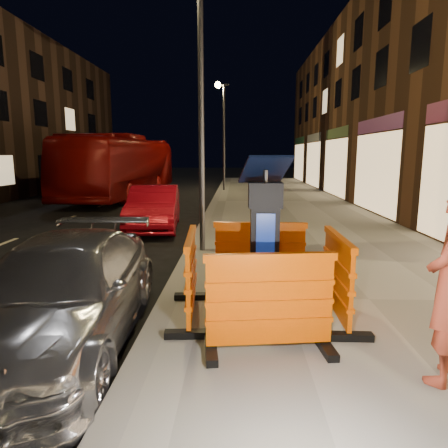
{
  "coord_description": "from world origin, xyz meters",
  "views": [
    {
      "loc": [
        1.02,
        -5.72,
        2.29
      ],
      "look_at": [
        0.8,
        1.0,
        1.1
      ],
      "focal_mm": 32.0,
      "sensor_mm": 36.0,
      "label": 1
    }
  ],
  "objects_px": {
    "bus_doubledecker": "(125,197)",
    "car_silver": "(66,341)",
    "barrier_front": "(270,304)",
    "barrier_bldgside": "(337,277)",
    "car_red": "(155,229)",
    "barrier_kerbside": "(191,276)",
    "parking_kiosk": "(264,244)",
    "barrier_back": "(260,258)"
  },
  "relations": [
    {
      "from": "barrier_kerbside",
      "to": "parking_kiosk",
      "type": "bearing_deg",
      "value": -93.46
    },
    {
      "from": "parking_kiosk",
      "to": "barrier_bldgside",
      "type": "relative_size",
      "value": 1.4
    },
    {
      "from": "parking_kiosk",
      "to": "barrier_front",
      "type": "relative_size",
      "value": 1.4
    },
    {
      "from": "barrier_back",
      "to": "car_silver",
      "type": "distance_m",
      "value": 2.93
    },
    {
      "from": "barrier_front",
      "to": "barrier_back",
      "type": "relative_size",
      "value": 1.0
    },
    {
      "from": "car_silver",
      "to": "bus_doubledecker",
      "type": "xyz_separation_m",
      "value": [
        -3.84,
        16.3,
        0.0
      ]
    },
    {
      "from": "barrier_kerbside",
      "to": "car_silver",
      "type": "height_order",
      "value": "barrier_kerbside"
    },
    {
      "from": "barrier_front",
      "to": "car_silver",
      "type": "relative_size",
      "value": 0.33
    },
    {
      "from": "barrier_front",
      "to": "barrier_kerbside",
      "type": "relative_size",
      "value": 1.0
    },
    {
      "from": "barrier_back",
      "to": "bus_doubledecker",
      "type": "bearing_deg",
      "value": 114.51
    },
    {
      "from": "car_red",
      "to": "bus_doubledecker",
      "type": "bearing_deg",
      "value": 104.96
    },
    {
      "from": "barrier_kerbside",
      "to": "bus_doubledecker",
      "type": "relative_size",
      "value": 0.12
    },
    {
      "from": "car_red",
      "to": "car_silver",
      "type": "bearing_deg",
      "value": -93.07
    },
    {
      "from": "barrier_bldgside",
      "to": "barrier_kerbside",
      "type": "bearing_deg",
      "value": 90.54
    },
    {
      "from": "barrier_front",
      "to": "barrier_kerbside",
      "type": "distance_m",
      "value": 1.34
    },
    {
      "from": "bus_doubledecker",
      "to": "car_red",
      "type": "bearing_deg",
      "value": -65.89
    },
    {
      "from": "parking_kiosk",
      "to": "barrier_back",
      "type": "bearing_deg",
      "value": 88.54
    },
    {
      "from": "car_red",
      "to": "barrier_front",
      "type": "bearing_deg",
      "value": -76.27
    },
    {
      "from": "bus_doubledecker",
      "to": "car_silver",
      "type": "bearing_deg",
      "value": -73.82
    },
    {
      "from": "parking_kiosk",
      "to": "bus_doubledecker",
      "type": "distance_m",
      "value": 17.08
    },
    {
      "from": "car_silver",
      "to": "bus_doubledecker",
      "type": "distance_m",
      "value": 16.74
    },
    {
      "from": "car_silver",
      "to": "barrier_bldgside",
      "type": "bearing_deg",
      "value": 4.02
    },
    {
      "from": "parking_kiosk",
      "to": "car_red",
      "type": "distance_m",
      "value": 7.64
    },
    {
      "from": "barrier_bldgside",
      "to": "car_red",
      "type": "relative_size",
      "value": 0.36
    },
    {
      "from": "barrier_front",
      "to": "bus_doubledecker",
      "type": "height_order",
      "value": "bus_doubledecker"
    },
    {
      "from": "barrier_back",
      "to": "car_red",
      "type": "distance_m",
      "value": 6.73
    },
    {
      "from": "barrier_kerbside",
      "to": "bus_doubledecker",
      "type": "distance_m",
      "value": 16.73
    },
    {
      "from": "barrier_back",
      "to": "car_red",
      "type": "xyz_separation_m",
      "value": [
        -2.88,
        6.04,
        -0.71
      ]
    },
    {
      "from": "barrier_bldgside",
      "to": "car_red",
      "type": "height_order",
      "value": "barrier_bldgside"
    },
    {
      "from": "parking_kiosk",
      "to": "bus_doubledecker",
      "type": "height_order",
      "value": "parking_kiosk"
    },
    {
      "from": "barrier_kerbside",
      "to": "bus_doubledecker",
      "type": "xyz_separation_m",
      "value": [
        -5.36,
        15.83,
        -0.71
      ]
    },
    {
      "from": "barrier_front",
      "to": "car_silver",
      "type": "distance_m",
      "value": 2.61
    },
    {
      "from": "barrier_front",
      "to": "car_red",
      "type": "height_order",
      "value": "barrier_front"
    },
    {
      "from": "barrier_back",
      "to": "car_silver",
      "type": "xyz_separation_m",
      "value": [
        -2.47,
        -1.42,
        -0.71
      ]
    },
    {
      "from": "parking_kiosk",
      "to": "bus_doubledecker",
      "type": "relative_size",
      "value": 0.17
    },
    {
      "from": "barrier_bldgside",
      "to": "parking_kiosk",
      "type": "bearing_deg",
      "value": 90.54
    },
    {
      "from": "bus_doubledecker",
      "to": "barrier_bldgside",
      "type": "bearing_deg",
      "value": -62.44
    },
    {
      "from": "car_red",
      "to": "barrier_bldgside",
      "type": "bearing_deg",
      "value": -67.48
    },
    {
      "from": "barrier_back",
      "to": "barrier_kerbside",
      "type": "relative_size",
      "value": 1.0
    },
    {
      "from": "barrier_back",
      "to": "car_silver",
      "type": "relative_size",
      "value": 0.33
    },
    {
      "from": "barrier_kerbside",
      "to": "car_silver",
      "type": "distance_m",
      "value": 1.74
    },
    {
      "from": "barrier_front",
      "to": "barrier_bldgside",
      "type": "relative_size",
      "value": 1.0
    }
  ]
}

